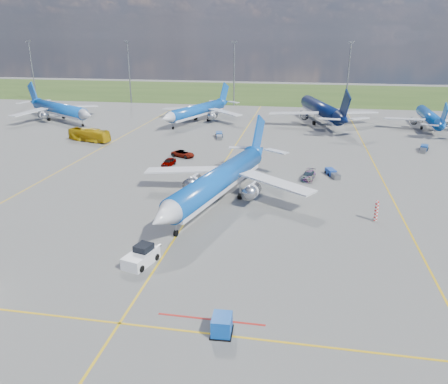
% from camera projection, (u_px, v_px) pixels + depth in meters
% --- Properties ---
extents(ground, '(400.00, 400.00, 0.00)m').
position_uv_depth(ground, '(180.00, 231.00, 57.79)').
color(ground, '#5C5C59').
rests_on(ground, ground).
extents(grass_strip, '(400.00, 80.00, 0.01)m').
position_uv_depth(grass_strip, '(269.00, 93.00, 196.74)').
color(grass_strip, '#2D4719').
rests_on(grass_strip, ground).
extents(taxiway_lines, '(60.25, 160.00, 0.02)m').
position_uv_depth(taxiway_lines, '(220.00, 171.00, 83.42)').
color(taxiway_lines, gold).
rests_on(taxiway_lines, ground).
extents(floodlight_masts, '(202.20, 0.50, 22.70)m').
position_uv_depth(floodlight_masts, '(290.00, 71.00, 153.78)').
color(floodlight_masts, slate).
rests_on(floodlight_masts, ground).
extents(warning_post, '(0.50, 0.50, 3.00)m').
position_uv_depth(warning_post, '(376.00, 211.00, 60.38)').
color(warning_post, red).
rests_on(warning_post, ground).
extents(bg_jet_nw, '(48.89, 46.17, 10.21)m').
position_uv_depth(bg_jet_nw, '(61.00, 121.00, 132.46)').
color(bg_jet_nw, '#0C50B4').
rests_on(bg_jet_nw, ground).
extents(bg_jet_nnw, '(39.57, 45.16, 9.91)m').
position_uv_depth(bg_jet_nnw, '(198.00, 122.00, 130.59)').
color(bg_jet_nnw, '#0C50B4').
rests_on(bg_jet_nnw, ground).
extents(bg_jet_n, '(44.33, 51.84, 11.67)m').
position_uv_depth(bg_jet_n, '(320.00, 123.00, 129.14)').
color(bg_jet_n, '#07143E').
rests_on(bg_jet_n, ground).
extents(bg_jet_ne, '(27.83, 35.57, 8.98)m').
position_uv_depth(bg_jet_ne, '(428.00, 128.00, 121.85)').
color(bg_jet_ne, '#0C50B4').
rests_on(bg_jet_ne, ground).
extents(main_airliner, '(39.49, 46.51, 10.56)m').
position_uv_depth(main_airliner, '(219.00, 202.00, 67.85)').
color(main_airliner, '#0C50B4').
rests_on(main_airliner, ground).
extents(pushback_tug, '(3.43, 6.38, 2.12)m').
position_uv_depth(pushback_tug, '(141.00, 256.00, 49.36)').
color(pushback_tug, silver).
rests_on(pushback_tug, ground).
extents(uld_container, '(1.77, 2.16, 1.67)m').
position_uv_depth(uld_container, '(222.00, 325.00, 37.73)').
color(uld_container, '#0C46A8').
rests_on(uld_container, ground).
extents(apron_bus, '(11.47, 5.54, 3.12)m').
position_uv_depth(apron_bus, '(89.00, 135.00, 106.24)').
color(apron_bus, '#C89E0B').
rests_on(apron_bus, ground).
extents(service_car_a, '(2.28, 4.60, 1.51)m').
position_uv_depth(service_car_a, '(169.00, 162.00, 86.48)').
color(service_car_a, '#999999').
rests_on(service_car_a, ground).
extents(service_car_b, '(5.65, 4.07, 1.43)m').
position_uv_depth(service_car_b, '(183.00, 154.00, 92.76)').
color(service_car_b, '#999999').
rests_on(service_car_b, ground).
extents(service_car_c, '(2.92, 5.33, 1.46)m').
position_uv_depth(service_car_c, '(308.00, 175.00, 78.38)').
color(service_car_c, '#999999').
rests_on(service_car_c, ground).
extents(baggage_tug_w, '(2.72, 4.95, 1.08)m').
position_uv_depth(baggage_tug_w, '(332.00, 173.00, 80.28)').
color(baggage_tug_w, '#1A42A0').
rests_on(baggage_tug_w, ground).
extents(baggage_tug_c, '(2.57, 5.69, 1.24)m').
position_uv_depth(baggage_tug_c, '(219.00, 135.00, 110.37)').
color(baggage_tug_c, navy).
rests_on(baggage_tug_c, ground).
extents(baggage_tug_e, '(2.88, 5.23, 1.14)m').
position_uv_depth(baggage_tug_e, '(424.00, 149.00, 97.62)').
color(baggage_tug_e, '#184592').
rests_on(baggage_tug_e, ground).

